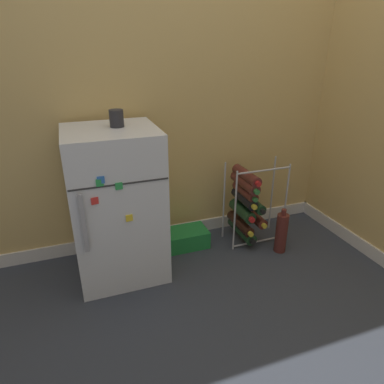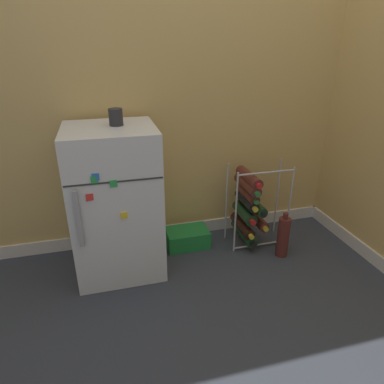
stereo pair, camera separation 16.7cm
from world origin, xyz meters
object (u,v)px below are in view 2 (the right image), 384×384
Objects in this scene: fridge_top_cup at (116,117)px; loose_bottle_floor at (283,237)px; soda_box at (187,238)px; mini_fridge at (116,202)px; wine_rack at (248,207)px.

fridge_top_cup reaches higher than loose_bottle_floor.
mini_fridge is at bearing -165.75° from soda_box.
wine_rack is (0.88, 0.05, -0.17)m from mini_fridge.
mini_fridge is 1.10m from loose_bottle_floor.
mini_fridge reaches higher than soda_box.
fridge_top_cup is 1.29m from loose_bottle_floor.
wine_rack is at bearing 3.09° from mini_fridge.
soda_box is 0.91× the size of loose_bottle_floor.
fridge_top_cup reaches higher than wine_rack.
fridge_top_cup is at bearing -167.73° from soda_box.
mini_fridge is at bearing -176.91° from wine_rack.
mini_fridge is 1.56× the size of wine_rack.
mini_fridge reaches higher than loose_bottle_floor.
loose_bottle_floor is at bearing -10.66° from fridge_top_cup.
mini_fridge is at bearing 171.23° from loose_bottle_floor.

